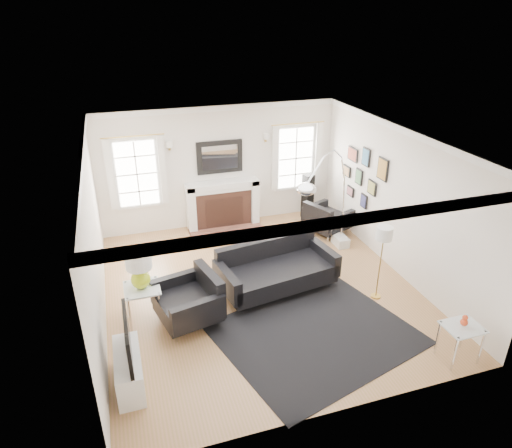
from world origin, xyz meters
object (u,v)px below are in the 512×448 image
object	(u,v)px
arc_floor_lamp	(327,204)
armchair_left	(191,301)
coffee_table	(298,250)
gourd_lamp	(139,267)
armchair_right	(326,219)
sofa	(275,270)
fireplace	(223,205)

from	to	relation	value
arc_floor_lamp	armchair_left	bearing A→B (deg)	-160.28
armchair_left	coffee_table	world-z (taller)	armchair_left
armchair_left	gourd_lamp	xyz separation A→B (m)	(-0.75, 0.28, 0.62)
armchair_right	coffee_table	xyz separation A→B (m)	(-1.21, -1.27, 0.06)
gourd_lamp	arc_floor_lamp	distance (m)	3.69
armchair_left	arc_floor_lamp	bearing A→B (deg)	19.72
coffee_table	sofa	bearing A→B (deg)	-142.98
sofa	coffee_table	distance (m)	0.83
fireplace	gourd_lamp	world-z (taller)	gourd_lamp
armchair_right	gourd_lamp	xyz separation A→B (m)	(-4.26, -2.01, 0.67)
fireplace	armchair_left	bearing A→B (deg)	-112.21
sofa	armchair_right	distance (m)	2.57
fireplace	coffee_table	bearing A→B (deg)	-68.14
sofa	gourd_lamp	distance (m)	2.48
fireplace	armchair_right	bearing A→B (deg)	-26.44
sofa	arc_floor_lamp	size ratio (longest dim) A/B	0.93
arc_floor_lamp	sofa	bearing A→B (deg)	-157.47
sofa	armchair_left	size ratio (longest dim) A/B	1.86
armchair_left	arc_floor_lamp	world-z (taller)	arc_floor_lamp
fireplace	gourd_lamp	size ratio (longest dim) A/B	2.55
fireplace	arc_floor_lamp	distance (m)	2.87
fireplace	arc_floor_lamp	size ratio (longest dim) A/B	0.69
coffee_table	gourd_lamp	xyz separation A→B (m)	(-3.05, -0.74, 0.61)
armchair_left	coffee_table	xyz separation A→B (m)	(2.30, 1.02, 0.01)
coffee_table	arc_floor_lamp	world-z (taller)	arc_floor_lamp
fireplace	armchair_left	xyz separation A→B (m)	(-1.37, -3.35, -0.15)
armchair_right	gourd_lamp	world-z (taller)	gourd_lamp
armchair_right	arc_floor_lamp	size ratio (longest dim) A/B	0.47
fireplace	armchair_right	distance (m)	2.40
armchair_right	coffee_table	size ratio (longest dim) A/B	1.18
coffee_table	armchair_right	bearing A→B (deg)	46.36
armchair_left	gourd_lamp	world-z (taller)	gourd_lamp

